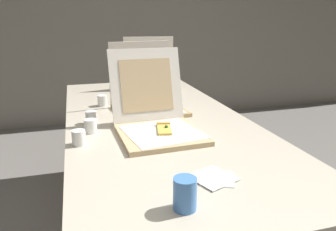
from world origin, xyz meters
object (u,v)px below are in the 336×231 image
(pizza_box_middle, at_px, (147,101))
(cup_white_mid, at_px, (91,117))
(pizza_box_back, at_px, (150,84))
(cup_printed_front, at_px, (185,194))
(napkin_pile, at_px, (215,178))
(cup_white_far, at_px, (102,101))
(cup_white_near_left, at_px, (79,138))
(table, at_px, (156,126))
(cup_white_near_center, at_px, (91,126))
(pizza_box_front, at_px, (157,122))

(pizza_box_middle, xyz_separation_m, cup_white_mid, (-0.33, -0.16, -0.02))
(pizza_box_back, xyz_separation_m, cup_printed_front, (-0.25, -1.52, -0.01))
(pizza_box_middle, bearing_deg, napkin_pile, -94.29)
(pizza_box_back, xyz_separation_m, cup_white_far, (-0.38, -0.32, -0.02))
(cup_white_near_left, bearing_deg, cup_printed_front, -64.73)
(table, distance_m, cup_white_near_left, 0.50)
(pizza_box_middle, height_order, cup_white_near_center, pizza_box_middle)
(pizza_box_back, distance_m, napkin_pile, 1.39)
(pizza_box_front, bearing_deg, cup_white_near_left, -174.71)
(pizza_box_middle, height_order, cup_white_near_left, pizza_box_middle)
(table, xyz_separation_m, cup_white_mid, (-0.34, 0.01, 0.08))
(pizza_box_front, height_order, napkin_pile, pizza_box_front)
(cup_white_mid, xyz_separation_m, cup_white_near_center, (-0.01, -0.14, 0.00))
(pizza_box_middle, relative_size, napkin_pile, 2.36)
(cup_white_near_left, height_order, cup_printed_front, cup_printed_front)
(cup_white_near_center, bearing_deg, napkin_pile, -57.31)
(table, height_order, pizza_box_middle, pizza_box_middle)
(table, height_order, napkin_pile, napkin_pile)
(pizza_box_middle, bearing_deg, cup_printed_front, -103.31)
(cup_white_near_center, xyz_separation_m, napkin_pile, (0.38, -0.59, -0.03))
(cup_white_far, bearing_deg, pizza_box_back, 40.68)
(napkin_pile, bearing_deg, cup_white_mid, 116.63)
(pizza_box_back, bearing_deg, cup_white_near_left, -111.70)
(pizza_box_middle, xyz_separation_m, cup_printed_front, (-0.12, -1.03, -0.01))
(cup_white_mid, bearing_deg, cup_white_near_left, -103.79)
(pizza_box_back, bearing_deg, pizza_box_middle, -97.36)
(table, height_order, pizza_box_back, pizza_box_back)
(pizza_box_front, relative_size, cup_printed_front, 5.04)
(table, distance_m, cup_white_far, 0.43)
(cup_white_mid, xyz_separation_m, cup_printed_front, (0.21, -0.87, 0.02))
(pizza_box_back, bearing_deg, cup_white_mid, -117.32)
(pizza_box_back, relative_size, napkin_pile, 2.39)
(pizza_box_back, distance_m, cup_white_far, 0.50)
(table, height_order, cup_white_near_center, cup_white_near_center)
(cup_printed_front, relative_size, napkin_pile, 0.56)
(pizza_box_middle, height_order, pizza_box_back, pizza_box_middle)
(pizza_box_back, height_order, napkin_pile, pizza_box_back)
(cup_white_near_left, relative_size, cup_white_far, 1.00)
(pizza_box_front, xyz_separation_m, cup_white_near_left, (-0.36, -0.05, -0.02))
(pizza_box_middle, xyz_separation_m, napkin_pile, (0.04, -0.88, -0.05))
(table, height_order, cup_white_far, cup_white_far)
(cup_printed_front, height_order, napkin_pile, cup_printed_front)
(table, bearing_deg, cup_white_near_center, -159.38)
(table, relative_size, pizza_box_front, 4.30)
(pizza_box_middle, bearing_deg, cup_white_mid, -160.71)
(pizza_box_middle, distance_m, cup_white_near_left, 0.59)
(cup_white_near_left, bearing_deg, pizza_box_front, 7.69)
(cup_white_far, bearing_deg, cup_white_near_center, -101.69)
(napkin_pile, bearing_deg, table, 91.82)
(cup_white_near_center, bearing_deg, cup_white_mid, 85.03)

